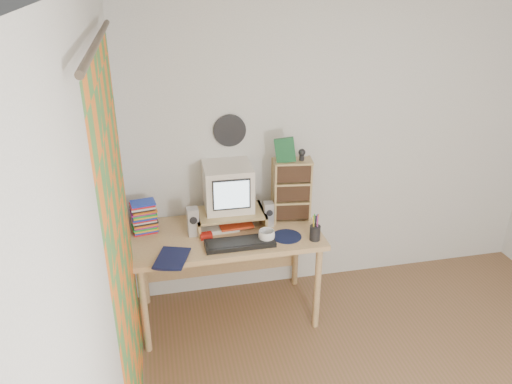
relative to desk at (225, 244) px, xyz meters
name	(u,v)px	position (x,y,z in m)	size (l,w,h in m)	color
back_wall	(343,144)	(1.03, 0.31, 0.63)	(3.50, 3.50, 0.00)	silver
left_wall	(109,302)	(-0.72, -1.44, 0.63)	(3.50, 3.50, 0.00)	silver
curtain	(124,262)	(-0.68, -0.96, 0.53)	(2.20, 2.20, 0.00)	orange
wall_disc	(230,131)	(0.10, 0.29, 0.81)	(0.25, 0.25, 0.02)	black
desk	(225,244)	(0.00, 0.00, 0.00)	(1.40, 0.70, 0.75)	#D7B774
monitor_riser	(230,215)	(0.05, 0.04, 0.23)	(0.52, 0.30, 0.12)	tan
crt_monitor	(229,189)	(0.05, 0.09, 0.43)	(0.36, 0.36, 0.34)	silver
speaker_left	(193,222)	(-0.24, -0.04, 0.24)	(0.08, 0.08, 0.22)	#AFAEB3
speaker_right	(268,214)	(0.34, -0.01, 0.23)	(0.07, 0.07, 0.19)	#AFAEB3
keyboard	(240,243)	(0.07, -0.27, 0.15)	(0.50, 0.17, 0.03)	black
dvd_stack	(144,217)	(-0.59, 0.08, 0.26)	(0.17, 0.12, 0.25)	brown
cd_rack	(292,190)	(0.54, 0.06, 0.38)	(0.29, 0.16, 0.49)	tan
mug	(267,236)	(0.26, -0.26, 0.18)	(0.12, 0.12, 0.09)	white
diary	(157,256)	(-0.52, -0.33, 0.16)	(0.25, 0.19, 0.05)	#10153B
mousepad	(287,236)	(0.43, -0.22, 0.14)	(0.22, 0.22, 0.00)	black
pen_cup	(315,230)	(0.62, -0.30, 0.21)	(0.08, 0.08, 0.16)	black
papers	(224,225)	(0.00, 0.02, 0.15)	(0.29, 0.21, 0.04)	silver
red_box	(206,236)	(-0.16, -0.12, 0.16)	(0.09, 0.05, 0.04)	red
game_box	(285,150)	(0.47, 0.04, 0.72)	(0.14, 0.03, 0.19)	#18542D
webcam	(302,155)	(0.60, 0.05, 0.67)	(0.05, 0.05, 0.09)	black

